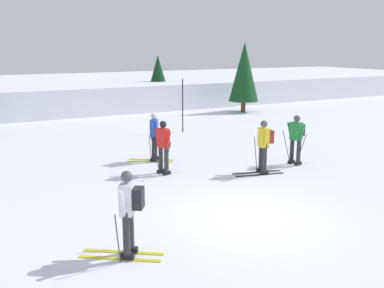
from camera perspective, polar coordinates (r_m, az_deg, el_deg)
ground_plane at (r=10.52m, az=7.26°, el=-9.51°), size 120.00×120.00×0.00m
far_snow_ridge at (r=28.57m, az=-16.23°, el=5.80°), size 80.00×6.68×1.61m
skier_white at (r=8.36m, az=-8.25°, el=-8.47°), size 1.53×1.21×1.71m
skier_green at (r=15.14m, az=13.48°, el=0.87°), size 1.64×0.99×1.71m
skier_yellow at (r=13.86m, az=9.37°, el=-0.02°), size 1.64×0.98×1.71m
skier_red at (r=13.63m, az=-3.79°, el=-0.26°), size 1.64×0.97×1.71m
skier_blue at (r=15.26m, az=-4.99°, el=1.11°), size 1.55×1.17×1.71m
trail_marker_pole at (r=20.48m, az=-1.22°, el=5.03°), size 0.05×0.05×2.49m
conifer_far_left at (r=30.29m, az=-4.46°, el=9.10°), size 1.46×1.46×3.40m
conifer_far_centre at (r=27.02m, az=6.82°, el=9.32°), size 1.81×1.81×4.22m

